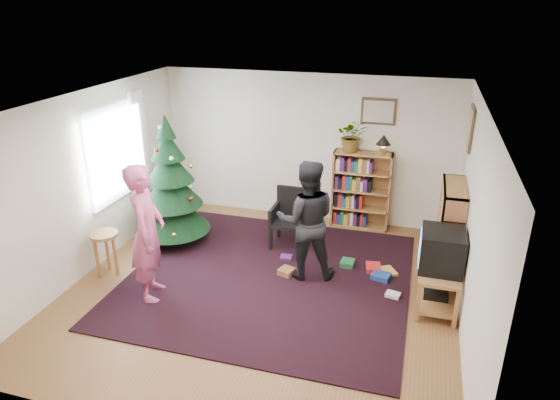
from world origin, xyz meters
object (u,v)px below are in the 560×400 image
(crt_tv, at_px, (442,250))
(potted_plant, at_px, (352,135))
(picture_back, at_px, (379,111))
(person_by_chair, at_px, (307,220))
(tv_stand, at_px, (437,283))
(picture_right, at_px, (471,128))
(armchair, at_px, (290,215))
(christmas_tree, at_px, (171,191))
(bookshelf_right, at_px, (449,229))
(person_standing, at_px, (147,233))
(table_lamp, at_px, (384,141))
(stool, at_px, (105,243))
(bookshelf_back, at_px, (361,189))

(crt_tv, bearing_deg, potted_plant, 124.55)
(picture_back, relative_size, person_by_chair, 0.33)
(tv_stand, distance_m, person_by_chair, 1.84)
(picture_right, xyz_separation_m, armchair, (-2.46, -0.36, -1.46))
(tv_stand, bearing_deg, person_by_chair, 171.19)
(christmas_tree, bearing_deg, potted_plant, 28.66)
(tv_stand, xyz_separation_m, armchair, (-2.21, 1.14, 0.17))
(christmas_tree, height_order, armchair, christmas_tree)
(potted_plant, bearing_deg, picture_back, 19.74)
(tv_stand, bearing_deg, picture_back, 115.62)
(bookshelf_right, height_order, person_standing, person_standing)
(crt_tv, bearing_deg, bookshelf_right, 82.44)
(table_lamp, bearing_deg, tv_stand, -65.71)
(tv_stand, distance_m, table_lamp, 2.59)
(picture_right, xyz_separation_m, crt_tv, (-0.26, -1.51, -1.15))
(christmas_tree, distance_m, bookshelf_right, 4.12)
(bookshelf_right, relative_size, person_by_chair, 0.77)
(picture_back, relative_size, armchair, 0.60)
(crt_tv, distance_m, armchair, 2.50)
(person_standing, height_order, person_by_chair, person_standing)
(picture_right, xyz_separation_m, stool, (-4.68, -1.97, -1.46))
(picture_back, height_order, crt_tv, picture_back)
(potted_plant, xyz_separation_m, table_lamp, (0.50, 0.00, -0.06))
(stool, distance_m, person_standing, 1.01)
(tv_stand, relative_size, stool, 1.39)
(person_standing, xyz_separation_m, potted_plant, (2.10, 2.86, 0.66))
(picture_back, relative_size, picture_right, 0.92)
(picture_right, xyz_separation_m, table_lamp, (-1.20, 0.59, -0.44))
(picture_right, relative_size, bookshelf_back, 0.46)
(bookshelf_back, distance_m, crt_tv, 2.44)
(armchair, distance_m, stool, 2.74)
(picture_back, xyz_separation_m, tv_stand, (1.07, -2.23, -1.63))
(tv_stand, relative_size, person_by_chair, 0.53)
(christmas_tree, xyz_separation_m, crt_tv, (3.98, -0.71, -0.06))
(person_by_chair, bearing_deg, person_standing, 14.25)
(person_by_chair, xyz_separation_m, table_lamp, (0.80, 1.83, 0.67))
(picture_back, bearing_deg, bookshelf_back, -142.55)
(bookshelf_right, distance_m, potted_plant, 2.15)
(bookshelf_right, height_order, table_lamp, table_lamp)
(christmas_tree, bearing_deg, bookshelf_right, 3.04)
(bookshelf_right, height_order, potted_plant, potted_plant)
(tv_stand, bearing_deg, person_standing, -167.78)
(bookshelf_right, height_order, stool, bookshelf_right)
(bookshelf_back, distance_m, armchair, 1.36)
(picture_right, distance_m, crt_tv, 1.92)
(christmas_tree, height_order, potted_plant, christmas_tree)
(tv_stand, relative_size, potted_plant, 1.66)
(christmas_tree, distance_m, potted_plant, 2.98)
(armchair, bearing_deg, person_by_chair, -61.32)
(picture_right, bearing_deg, armchair, -171.57)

